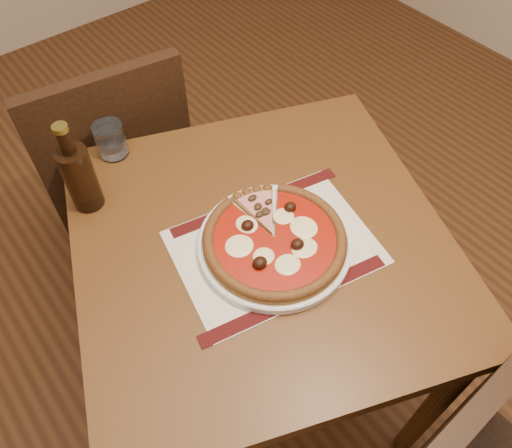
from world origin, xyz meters
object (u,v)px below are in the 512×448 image
(table, at_px, (261,264))
(bottle, at_px, (79,176))
(chair_far, at_px, (116,164))
(pizza, at_px, (275,239))
(plate, at_px, (274,244))
(water_glass, at_px, (111,140))

(table, distance_m, bottle, 0.45)
(table, xyz_separation_m, bottle, (-0.24, 0.33, 0.19))
(chair_far, relative_size, bottle, 3.94)
(chair_far, distance_m, pizza, 0.73)
(plate, relative_size, water_glass, 3.72)
(plate, distance_m, water_glass, 0.49)
(table, bearing_deg, pizza, -80.88)
(pizza, bearing_deg, plate, 70.75)
(table, height_order, plate, plate)
(chair_far, xyz_separation_m, pizza, (0.07, -0.68, 0.26))
(plate, bearing_deg, chair_far, 95.85)
(pizza, relative_size, bottle, 1.33)
(table, xyz_separation_m, water_glass, (-0.12, 0.43, 0.15))
(table, xyz_separation_m, plate, (0.01, -0.04, 0.11))
(chair_far, distance_m, bottle, 0.49)
(chair_far, height_order, pizza, chair_far)
(chair_far, height_order, water_glass, chair_far)
(water_glass, bearing_deg, bottle, -138.48)
(plate, xyz_separation_m, water_glass, (-0.13, 0.47, 0.03))
(pizza, bearing_deg, chair_far, 95.84)
(plate, bearing_deg, table, 99.27)
(table, distance_m, chair_far, 0.66)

